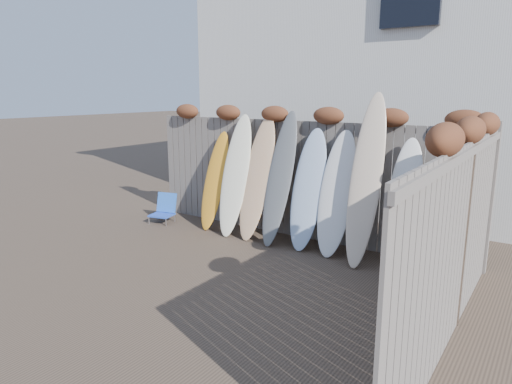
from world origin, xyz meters
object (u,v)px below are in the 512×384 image
Objects in this scene: beach_chair at (164,209)px; wooden_crate at (425,280)px; lattice_panel at (462,225)px; surfboard_0 at (215,181)px.

wooden_crate is (5.12, -0.86, 0.08)m from beach_chair.
wooden_crate is 0.34× the size of lattice_panel.
lattice_panel is 4.40m from surfboard_0.
surfboard_0 is (-4.05, 1.12, 0.56)m from wooden_crate.
surfboard_0 reaches higher than wooden_crate.
lattice_panel is at bearing -5.49° from beach_chair.
wooden_crate is at bearing -9.57° from beach_chair.
surfboard_0 is (1.07, 0.26, 0.63)m from beach_chair.
beach_chair is 1.27m from surfboard_0.
beach_chair is at bearing -162.87° from surfboard_0.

